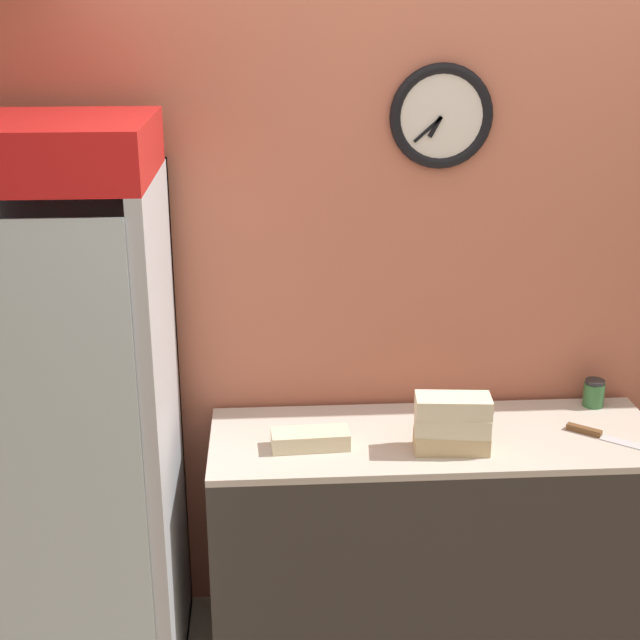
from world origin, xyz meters
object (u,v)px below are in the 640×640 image
object	(u,v)px
beverage_cooler	(73,392)
sandwich_stack_bottom	(451,441)
sandwich_stack_middle	(452,424)
chefs_knife	(599,435)
condiment_jar	(594,393)
sandwich_stack_top	(453,406)
sandwich_flat_left	(310,439)

from	to	relation	value
beverage_cooler	sandwich_stack_bottom	bearing A→B (deg)	-3.74
sandwich_stack_bottom	sandwich_stack_middle	world-z (taller)	sandwich_stack_middle
chefs_knife	condiment_jar	size ratio (longest dim) A/B	2.67
chefs_knife	condiment_jar	bearing A→B (deg)	75.12
sandwich_stack_top	sandwich_flat_left	xyz separation A→B (m)	(-0.49, 0.05, -0.14)
sandwich_stack_middle	sandwich_flat_left	world-z (taller)	sandwich_stack_middle
condiment_jar	sandwich_flat_left	bearing A→B (deg)	-166.14
beverage_cooler	sandwich_stack_bottom	distance (m)	1.31
sandwich_stack_middle	condiment_jar	bearing A→B (deg)	27.70
chefs_knife	condiment_jar	xyz separation A→B (m)	(0.07, 0.26, 0.04)
sandwich_stack_top	chefs_knife	world-z (taller)	sandwich_stack_top
sandwich_stack_middle	sandwich_stack_top	world-z (taller)	sandwich_stack_top
sandwich_stack_middle	sandwich_flat_left	xyz separation A→B (m)	(-0.49, 0.05, -0.07)
sandwich_stack_bottom	sandwich_stack_middle	size ratio (longest dim) A/B	0.99
sandwich_flat_left	beverage_cooler	bearing A→B (deg)	177.74
sandwich_flat_left	sandwich_stack_middle	bearing A→B (deg)	-6.17
chefs_knife	condiment_jar	world-z (taller)	condiment_jar
sandwich_flat_left	chefs_knife	xyz separation A→B (m)	(1.04, 0.01, -0.02)
sandwich_stack_bottom	sandwich_flat_left	world-z (taller)	sandwich_stack_bottom
condiment_jar	sandwich_stack_middle	bearing A→B (deg)	-152.30
sandwich_stack_bottom	chefs_knife	distance (m)	0.55
sandwich_stack_middle	condiment_jar	size ratio (longest dim) A/B	2.53
sandwich_stack_top	condiment_jar	world-z (taller)	sandwich_stack_top
sandwich_stack_bottom	condiment_jar	size ratio (longest dim) A/B	2.49
sandwich_flat_left	condiment_jar	xyz separation A→B (m)	(1.11, 0.27, 0.02)
sandwich_stack_top	chefs_knife	xyz separation A→B (m)	(0.55, 0.07, -0.16)
beverage_cooler	chefs_knife	xyz separation A→B (m)	(1.84, -0.02, -0.21)
beverage_cooler	chefs_knife	bearing A→B (deg)	-0.59
condiment_jar	chefs_knife	bearing A→B (deg)	-104.88
sandwich_stack_bottom	chefs_knife	size ratio (longest dim) A/B	0.93
sandwich_stack_bottom	chefs_knife	bearing A→B (deg)	6.78
sandwich_flat_left	sandwich_stack_bottom	bearing A→B (deg)	-6.17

